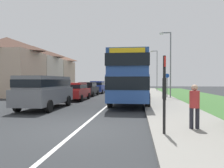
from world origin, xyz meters
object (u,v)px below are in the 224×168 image
(double_decker_bus, at_px, (130,76))
(street_lamp_far, at_px, (156,68))
(parked_car_black, at_px, (88,88))
(pedestrian_at_stop, at_px, (194,104))
(parked_van_grey, at_px, (45,89))
(bus_stop_sign, at_px, (164,89))
(cycle_route_sign, at_px, (167,84))
(parked_car_blue, at_px, (98,87))
(parked_car_red, at_px, (76,91))
(pedestrian_walking_away, at_px, (164,88))
(street_lamp_mid, at_px, (169,60))

(double_decker_bus, height_order, street_lamp_far, street_lamp_far)
(parked_car_black, xyz_separation_m, pedestrian_at_stop, (7.77, -16.58, 0.08))
(parked_van_grey, xyz_separation_m, bus_stop_sign, (6.74, -6.18, 0.29))
(cycle_route_sign, relative_size, street_lamp_far, 0.37)
(double_decker_bus, distance_m, parked_car_blue, 13.75)
(double_decker_bus, height_order, parked_car_black, double_decker_bus)
(double_decker_bus, xyz_separation_m, parked_car_black, (-5.20, 7.49, -1.25))
(parked_car_black, xyz_separation_m, cycle_route_sign, (8.78, -2.07, 0.53))
(pedestrian_at_stop, xyz_separation_m, bus_stop_sign, (-1.14, -0.83, 0.56))
(parked_van_grey, bearing_deg, parked_car_blue, 89.04)
(double_decker_bus, relative_size, parked_car_red, 2.27)
(pedestrian_at_stop, height_order, street_lamp_far, street_lamp_far)
(pedestrian_walking_away, xyz_separation_m, cycle_route_sign, (0.24, -0.45, 0.45))
(parked_van_grey, height_order, street_lamp_mid, street_lamp_mid)
(pedestrian_walking_away, relative_size, cycle_route_sign, 0.66)
(pedestrian_at_stop, distance_m, bus_stop_sign, 1.52)
(double_decker_bus, height_order, cycle_route_sign, double_decker_bus)
(pedestrian_at_stop, bearing_deg, parked_car_red, 124.13)
(cycle_route_sign, bearing_deg, parked_car_blue, 139.66)
(pedestrian_walking_away, bearing_deg, parked_car_red, -155.78)
(bus_stop_sign, bearing_deg, double_decker_bus, 98.22)
(pedestrian_walking_away, bearing_deg, pedestrian_at_stop, -92.95)
(street_lamp_mid, bearing_deg, street_lamp_far, 90.22)
(parked_car_blue, relative_size, cycle_route_sign, 1.70)
(street_lamp_mid, xyz_separation_m, street_lamp_far, (-0.06, 14.21, 0.07))
(double_decker_bus, xyz_separation_m, street_lamp_mid, (3.72, 4.90, 1.70))
(street_lamp_far, bearing_deg, pedestrian_at_stop, -92.23)
(bus_stop_sign, distance_m, street_lamp_far, 29.21)
(parked_car_blue, height_order, pedestrian_walking_away, parked_car_blue)
(parked_car_red, height_order, pedestrian_walking_away, pedestrian_walking_away)
(parked_van_grey, xyz_separation_m, street_lamp_mid, (9.03, 8.64, 2.60))
(bus_stop_sign, bearing_deg, parked_car_red, 118.21)
(parked_van_grey, relative_size, parked_car_black, 1.19)
(street_lamp_far, bearing_deg, street_lamp_mid, -89.78)
(pedestrian_at_stop, height_order, cycle_route_sign, cycle_route_sign)
(pedestrian_at_stop, relative_size, street_lamp_mid, 0.25)
(double_decker_bus, height_order, parked_car_blue, double_decker_bus)
(parked_van_grey, distance_m, parked_car_red, 5.87)
(double_decker_bus, bearing_deg, street_lamp_far, 79.13)
(parked_car_red, bearing_deg, street_lamp_far, 62.93)
(parked_car_red, xyz_separation_m, bus_stop_sign, (6.45, -12.03, 0.66))
(cycle_route_sign, height_order, street_lamp_mid, street_lamp_mid)
(pedestrian_at_stop, height_order, pedestrian_walking_away, same)
(parked_car_red, bearing_deg, cycle_route_sign, 21.07)
(bus_stop_sign, height_order, street_lamp_far, street_lamp_far)
(street_lamp_mid, height_order, street_lamp_far, street_lamp_far)
(parked_van_grey, distance_m, parked_car_blue, 16.48)
(parked_car_red, relative_size, street_lamp_mid, 0.66)
(pedestrian_walking_away, bearing_deg, street_lamp_far, 88.59)
(double_decker_bus, bearing_deg, cycle_route_sign, 56.58)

